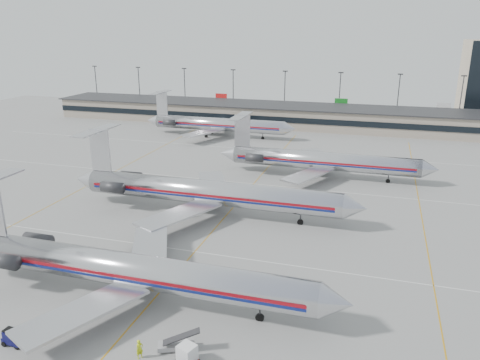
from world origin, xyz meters
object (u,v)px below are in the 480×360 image
at_px(uld_container, 187,354).
at_px(jet_foreground, 128,269).
at_px(belt_loader, 177,344).
at_px(jet_second_row, 204,192).

bearing_deg(uld_container, jet_foreground, 162.12).
bearing_deg(belt_loader, jet_second_row, 82.67).
height_order(jet_foreground, uld_container, jet_foreground).
xyz_separation_m(uld_container, belt_loader, (-1.67, 1.49, -0.38)).
bearing_deg(jet_second_row, belt_loader, -73.27).
bearing_deg(belt_loader, uld_container, -65.74).
bearing_deg(uld_container, jet_second_row, 128.82).
height_order(jet_second_row, uld_container, jet_second_row).
bearing_deg(jet_second_row, jet_foreground, -87.72).
bearing_deg(jet_foreground, jet_second_row, 92.28).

